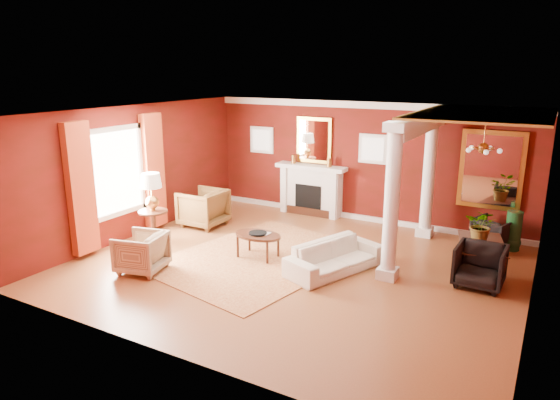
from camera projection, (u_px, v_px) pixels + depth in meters
The scene contains 27 objects.
ground at pixel (296, 266), 9.52m from camera, with size 8.00×8.00×0.00m, color brown.
room_shell at pixel (297, 162), 9.01m from camera, with size 8.04×7.04×2.92m.
fireplace at pixel (311, 190), 12.77m from camera, with size 1.85×0.42×1.29m.
overmantel_mirror at pixel (314, 140), 12.56m from camera, with size 0.95×0.07×1.15m.
flank_window_left at pixel (262, 140), 13.33m from camera, with size 0.70×0.07×0.70m.
flank_window_right at pixel (373, 149), 11.86m from camera, with size 0.70×0.07×0.70m.
left_window at pixel (119, 178), 10.50m from camera, with size 0.21×2.55×2.60m.
column_front at pixel (392, 202), 8.61m from camera, with size 0.36×0.36×2.80m.
column_back at pixel (429, 174), 10.88m from camera, with size 0.36×0.36×2.80m.
header_beam at pixel (420, 124), 9.65m from camera, with size 0.30×3.20×0.32m, color white.
amber_ceiling at pixel (484, 114), 8.91m from camera, with size 2.30×3.40×0.04m, color gold.
dining_mirror at pixel (491, 170), 10.66m from camera, with size 1.30×0.07×1.70m.
chandelier at pixel (483, 148), 9.09m from camera, with size 0.60×0.62×0.75m.
crown_trim at pixel (365, 105), 11.71m from camera, with size 8.00×0.08×0.16m, color white.
base_trim at pixel (360, 217), 12.42m from camera, with size 8.00×0.08×0.12m, color white.
rug at pixel (260, 258), 9.93m from camera, with size 3.00×4.00×0.02m, color maroon.
sofa at pixel (335, 252), 9.20m from camera, with size 1.93×0.56×0.76m, color beige.
armchair_leopard at pixel (203, 206), 11.85m from camera, with size 0.95×0.89×0.98m, color black.
armchair_stripe at pixel (141, 250), 9.19m from camera, with size 0.80×0.75×0.82m, color tan.
coffee_table at pixel (258, 236), 9.85m from camera, with size 0.97×0.97×0.49m.
coffee_book at pixel (262, 229), 9.84m from camera, with size 0.15×0.02×0.20m, color black.
side_table at pixel (152, 196), 10.56m from camera, with size 0.61×0.61×1.53m.
dining_table at pixel (483, 248), 9.35m from camera, with size 1.41×0.50×0.79m, color black.
dining_chair_near at pixel (480, 264), 8.56m from camera, with size 0.79×0.74×0.81m, color black.
dining_chair_far at pixel (493, 231), 10.42m from camera, with size 0.70×0.65×0.72m, color black.
green_urn at pixel (513, 235), 10.31m from camera, with size 0.35×0.35×0.84m.
potted_plant at pixel (483, 214), 9.28m from camera, with size 0.56×0.62×0.49m, color #26591E.
Camera 1 is at (4.09, -7.89, 3.67)m, focal length 32.00 mm.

